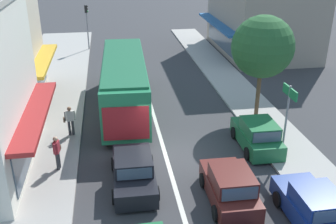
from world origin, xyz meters
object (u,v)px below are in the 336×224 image
street_tree_right (263,47)px  pedestrian_browsing_midblock (70,119)px  sedan_behind_bus_near (134,171)px  traffic_light_downstreet (87,20)px  hatchback_queue_gap_filler (230,187)px  parked_hatchback_kerb_second (257,135)px  parked_sedan_kerb_front (315,210)px  directional_road_sign (288,104)px  city_bus (124,80)px  pedestrian_with_handbag_near (57,151)px

street_tree_right → pedestrian_browsing_midblock: bearing=-174.7°
street_tree_right → sedan_behind_bus_near: bearing=-142.6°
sedan_behind_bus_near → traffic_light_downstreet: bearing=96.4°
sedan_behind_bus_near → traffic_light_downstreet: traffic_light_downstreet is taller
hatchback_queue_gap_filler → parked_hatchback_kerb_second: 4.90m
parked_sedan_kerb_front → parked_hatchback_kerb_second: 5.92m
sedan_behind_bus_near → pedestrian_browsing_midblock: size_ratio=2.59×
sedan_behind_bus_near → street_tree_right: street_tree_right is taller
sedan_behind_bus_near → parked_sedan_kerb_front: 7.37m
street_tree_right → pedestrian_browsing_midblock: size_ratio=3.69×
hatchback_queue_gap_filler → parked_hatchback_kerb_second: (2.68, 4.10, 0.00)m
parked_sedan_kerb_front → hatchback_queue_gap_filler: bearing=146.0°
parked_hatchback_kerb_second → traffic_light_downstreet: bearing=113.6°
parked_sedan_kerb_front → pedestrian_browsing_midblock: size_ratio=2.59×
street_tree_right → directional_road_sign: bearing=-94.0°
city_bus → pedestrian_browsing_midblock: bearing=-132.1°
sedan_behind_bus_near → pedestrian_with_handbag_near: (-3.31, 1.60, 0.40)m
parked_sedan_kerb_front → pedestrian_with_handbag_near: size_ratio=2.59×
directional_road_sign → street_tree_right: bearing=86.0°
traffic_light_downstreet → directional_road_sign: (9.95, -21.28, -0.18)m
sedan_behind_bus_near → street_tree_right: size_ratio=0.70×
traffic_light_downstreet → pedestrian_browsing_midblock: traffic_light_downstreet is taller
parked_hatchback_kerb_second → street_tree_right: street_tree_right is taller
pedestrian_with_handbag_near → pedestrian_browsing_midblock: same height
sedan_behind_bus_near → street_tree_right: (7.73, 5.91, 3.60)m
traffic_light_downstreet → parked_hatchback_kerb_second: bearing=-66.4°
traffic_light_downstreet → directional_road_sign: size_ratio=1.17×
city_bus → parked_sedan_kerb_front: 13.57m
traffic_light_downstreet → sedan_behind_bus_near: bearing=-83.6°
traffic_light_downstreet → pedestrian_with_handbag_near: bearing=-92.1°
city_bus → directional_road_sign: bearing=-43.2°
hatchback_queue_gap_filler → directional_road_sign: size_ratio=1.03×
pedestrian_with_handbag_near → pedestrian_browsing_midblock: bearing=84.2°
sedan_behind_bus_near → pedestrian_with_handbag_near: size_ratio=2.59×
city_bus → sedan_behind_bus_near: bearing=-90.7°
city_bus → pedestrian_browsing_midblock: size_ratio=6.71×
street_tree_right → parked_sedan_kerb_front: bearing=-97.8°
traffic_light_downstreet → pedestrian_browsing_midblock: size_ratio=2.58×
parked_hatchback_kerb_second → pedestrian_browsing_midblock: pedestrian_browsing_midblock is taller
sedan_behind_bus_near → pedestrian_browsing_midblock: 5.76m
city_bus → street_tree_right: 8.35m
parked_sedan_kerb_front → parked_hatchback_kerb_second: size_ratio=1.13×
city_bus → parked_hatchback_kerb_second: city_bus is taller
traffic_light_downstreet → pedestrian_with_handbag_near: size_ratio=2.58×
parked_sedan_kerb_front → parked_hatchback_kerb_second: parked_hatchback_kerb_second is taller
parked_sedan_kerb_front → parked_hatchback_kerb_second: bearing=90.2°
traffic_light_downstreet → pedestrian_browsing_midblock: bearing=-91.4°
pedestrian_browsing_midblock → parked_hatchback_kerb_second: bearing=-15.7°
directional_road_sign → pedestrian_browsing_midblock: bearing=161.6°
parked_sedan_kerb_front → city_bus: bearing=117.8°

